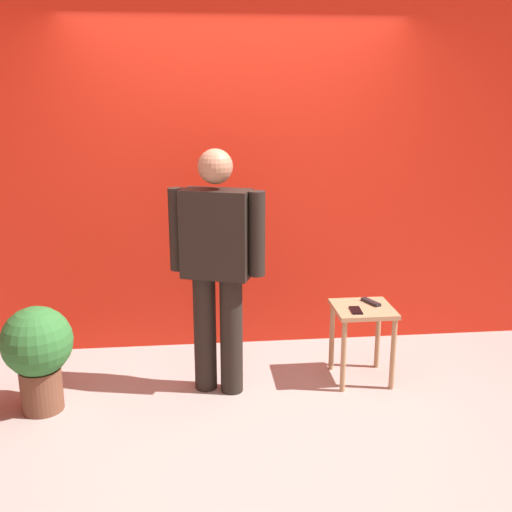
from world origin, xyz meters
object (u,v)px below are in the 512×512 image
at_px(side_table, 363,322).
at_px(cell_phone, 356,310).
at_px(potted_plant, 38,350).
at_px(tv_remote, 371,302).
at_px(standing_person, 217,260).

xyz_separation_m(side_table, cell_phone, (-0.07, -0.07, 0.11)).
xyz_separation_m(side_table, potted_plant, (-2.13, -0.21, -0.02)).
distance_m(side_table, tv_remote, 0.15).
height_order(cell_phone, potted_plant, potted_plant).
bearing_deg(potted_plant, side_table, 5.60).
bearing_deg(potted_plant, standing_person, 8.08).
relative_size(tv_remote, potted_plant, 0.25).
xyz_separation_m(standing_person, potted_plant, (-1.13, -0.16, -0.50)).
bearing_deg(cell_phone, side_table, 49.36).
bearing_deg(cell_phone, standing_person, -177.81).
height_order(side_table, potted_plant, potted_plant).
height_order(standing_person, tv_remote, standing_person).
height_order(standing_person, potted_plant, standing_person).
bearing_deg(side_table, cell_phone, -134.36).
height_order(standing_person, cell_phone, standing_person).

